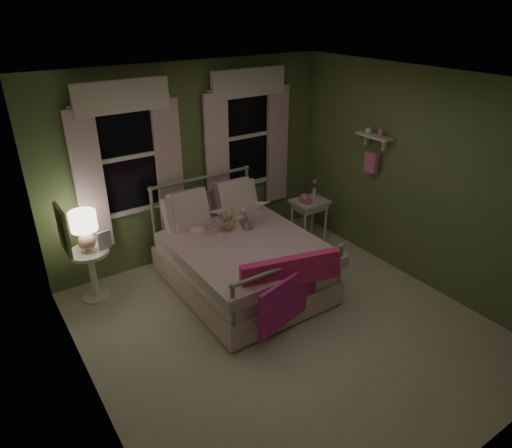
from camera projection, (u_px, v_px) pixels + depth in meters
room_shell at (288, 221)px, 4.47m from camera, size 4.20×4.20×4.20m
bed at (240, 258)px, 5.62m from camera, size 1.58×2.04×1.18m
pink_throw at (292, 281)px, 4.76m from camera, size 1.09×0.40×0.71m
child_left at (202, 211)px, 5.55m from camera, size 0.32×0.28×0.74m
child_right at (241, 204)px, 5.85m from camera, size 0.38×0.34×0.66m
book_left at (212, 217)px, 5.35m from camera, size 0.21×0.13×0.26m
book_right at (251, 209)px, 5.65m from camera, size 0.20×0.12×0.26m
teddy_bear at (228, 221)px, 5.64m from camera, size 0.22×0.18×0.30m
nightstand_left at (92, 268)px, 5.36m from camera, size 0.46×0.46×0.65m
table_lamp at (84, 227)px, 5.12m from camera, size 0.30×0.30×0.47m
book_nightstand at (99, 250)px, 5.25m from camera, size 0.19×0.24×0.02m
nightstand_right at (309, 207)px, 6.62m from camera, size 0.50×0.40×0.64m
pink_toy at (305, 198)px, 6.49m from camera, size 0.14×0.19×0.14m
bud_vase at (314, 189)px, 6.61m from camera, size 0.06×0.06×0.28m
window_left at (128, 152)px, 5.41m from camera, size 1.34×0.13×1.96m
window_right at (248, 132)px, 6.26m from camera, size 1.34×0.13×1.96m
wall_shelf at (373, 150)px, 5.84m from camera, size 0.15×0.50×0.60m
framed_picture at (63, 230)px, 3.85m from camera, size 0.03×0.32×0.42m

